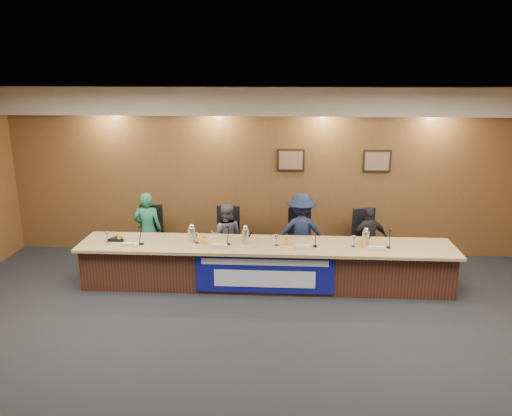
# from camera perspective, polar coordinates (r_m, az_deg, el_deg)

# --- Properties ---
(floor) EXTENTS (10.00, 10.00, 0.00)m
(floor) POSITION_cam_1_polar(r_m,az_deg,el_deg) (6.36, 0.16, -17.76)
(floor) COLOR black
(floor) RESTS_ON ground
(ceiling) EXTENTS (10.00, 8.00, 0.04)m
(ceiling) POSITION_cam_1_polar(r_m,az_deg,el_deg) (5.32, 0.18, 12.39)
(ceiling) COLOR silver
(ceiling) RESTS_ON wall_back
(wall_back) EXTENTS (10.00, 0.04, 3.20)m
(wall_back) POSITION_cam_1_polar(r_m,az_deg,el_deg) (9.50, 1.54, 4.07)
(wall_back) COLOR brown
(wall_back) RESTS_ON floor
(soffit) EXTENTS (10.00, 0.50, 0.50)m
(soffit) POSITION_cam_1_polar(r_m,az_deg,el_deg) (9.08, 1.55, 12.13)
(soffit) COLOR beige
(soffit) RESTS_ON wall_back
(dais_body) EXTENTS (6.00, 0.80, 0.70)m
(dais_body) POSITION_cam_1_polar(r_m,az_deg,el_deg) (8.33, 1.11, -6.61)
(dais_body) COLOR #422114
(dais_body) RESTS_ON floor
(dais_top) EXTENTS (6.10, 0.95, 0.05)m
(dais_top) POSITION_cam_1_polar(r_m,az_deg,el_deg) (8.15, 1.11, -4.30)
(dais_top) COLOR #A2814E
(dais_top) RESTS_ON dais_body
(banner) EXTENTS (2.20, 0.02, 0.65)m
(banner) POSITION_cam_1_polar(r_m,az_deg,el_deg) (7.94, 0.98, -7.54)
(banner) COLOR navy
(banner) RESTS_ON dais_body
(banner_text_upper) EXTENTS (2.00, 0.01, 0.10)m
(banner_text_upper) POSITION_cam_1_polar(r_m,az_deg,el_deg) (7.85, 0.99, -6.24)
(banner_text_upper) COLOR silver
(banner_text_upper) RESTS_ON banner
(banner_text_lower) EXTENTS (1.60, 0.01, 0.28)m
(banner_text_lower) POSITION_cam_1_polar(r_m,az_deg,el_deg) (7.96, 0.98, -8.11)
(banner_text_lower) COLOR silver
(banner_text_lower) RESTS_ON banner
(wall_photo_left) EXTENTS (0.52, 0.04, 0.42)m
(wall_photo_left) POSITION_cam_1_polar(r_m,az_deg,el_deg) (9.42, 3.99, 5.49)
(wall_photo_left) COLOR black
(wall_photo_left) RESTS_ON wall_back
(wall_photo_right) EXTENTS (0.52, 0.04, 0.42)m
(wall_photo_right) POSITION_cam_1_polar(r_m,az_deg,el_deg) (9.57, 13.65, 5.24)
(wall_photo_right) COLOR black
(wall_photo_right) RESTS_ON wall_back
(panelist_a) EXTENTS (0.53, 0.36, 1.39)m
(panelist_a) POSITION_cam_1_polar(r_m,az_deg,el_deg) (9.24, -12.26, -2.44)
(panelist_a) COLOR #1C6343
(panelist_a) RESTS_ON floor
(panelist_b) EXTENTS (0.60, 0.48, 1.20)m
(panelist_b) POSITION_cam_1_polar(r_m,az_deg,el_deg) (8.99, -3.45, -3.22)
(panelist_b) COLOR #515055
(panelist_b) RESTS_ON floor
(panelist_c) EXTENTS (0.92, 0.54, 1.41)m
(panelist_c) POSITION_cam_1_polar(r_m,az_deg,el_deg) (8.90, 5.18, -2.76)
(panelist_c) COLOR #151C37
(panelist_c) RESTS_ON floor
(panelist_d) EXTENTS (0.74, 0.45, 1.18)m
(panelist_d) POSITION_cam_1_polar(r_m,az_deg,el_deg) (9.06, 12.76, -3.52)
(panelist_d) COLOR black
(panelist_d) RESTS_ON floor
(office_chair_a) EXTENTS (0.50, 0.50, 0.08)m
(office_chair_a) POSITION_cam_1_polar(r_m,az_deg,el_deg) (9.39, -12.03, -3.50)
(office_chair_a) COLOR black
(office_chair_a) RESTS_ON floor
(office_chair_b) EXTENTS (0.50, 0.50, 0.08)m
(office_chair_b) POSITION_cam_1_polar(r_m,az_deg,el_deg) (9.12, -3.36, -3.75)
(office_chair_b) COLOR black
(office_chair_b) RESTS_ON floor
(office_chair_c) EXTENTS (0.53, 0.53, 0.08)m
(office_chair_c) POSITION_cam_1_polar(r_m,az_deg,el_deg) (9.07, 5.13, -3.91)
(office_chair_c) COLOR black
(office_chair_c) RESTS_ON floor
(office_chair_d) EXTENTS (0.59, 0.59, 0.08)m
(office_chair_d) POSITION_cam_1_polar(r_m,az_deg,el_deg) (9.19, 12.62, -3.98)
(office_chair_d) COLOR black
(office_chair_d) RESTS_ON floor
(nameplate_a) EXTENTS (0.24, 0.08, 0.10)m
(nameplate_a) POSITION_cam_1_polar(r_m,az_deg,el_deg) (8.24, -14.41, -4.08)
(nameplate_a) COLOR white
(nameplate_a) RESTS_ON dais_top
(microphone_a) EXTENTS (0.07, 0.07, 0.02)m
(microphone_a) POSITION_cam_1_polar(r_m,az_deg,el_deg) (8.33, -12.92, -4.01)
(microphone_a) COLOR black
(microphone_a) RESTS_ON dais_top
(juice_glass_a) EXTENTS (0.06, 0.06, 0.15)m
(juice_glass_a) POSITION_cam_1_polar(r_m,az_deg,el_deg) (8.54, -15.36, -3.23)
(juice_glass_a) COLOR orange
(juice_glass_a) RESTS_ON dais_top
(water_glass_a) EXTENTS (0.08, 0.08, 0.18)m
(water_glass_a) POSITION_cam_1_polar(r_m,az_deg,el_deg) (8.56, -16.62, -3.17)
(water_glass_a) COLOR silver
(water_glass_a) RESTS_ON dais_top
(nameplate_b) EXTENTS (0.24, 0.08, 0.10)m
(nameplate_b) POSITION_cam_1_polar(r_m,az_deg,el_deg) (7.96, -4.26, -4.31)
(nameplate_b) COLOR white
(nameplate_b) RESTS_ON dais_top
(microphone_b) EXTENTS (0.07, 0.07, 0.02)m
(microphone_b) POSITION_cam_1_polar(r_m,az_deg,el_deg) (8.12, -3.18, -4.13)
(microphone_b) COLOR black
(microphone_b) RESTS_ON dais_top
(juice_glass_b) EXTENTS (0.06, 0.06, 0.15)m
(juice_glass_b) POSITION_cam_1_polar(r_m,az_deg,el_deg) (8.14, -6.00, -3.66)
(juice_glass_b) COLOR orange
(juice_glass_b) RESTS_ON dais_top
(water_glass_b) EXTENTS (0.08, 0.08, 0.18)m
(water_glass_b) POSITION_cam_1_polar(r_m,az_deg,el_deg) (8.21, -6.78, -3.41)
(water_glass_b) COLOR silver
(water_glass_b) RESTS_ON dais_top
(nameplate_c) EXTENTS (0.24, 0.08, 0.10)m
(nameplate_c) POSITION_cam_1_polar(r_m,az_deg,el_deg) (7.92, 5.47, -4.43)
(nameplate_c) COLOR white
(nameplate_c) RESTS_ON dais_top
(microphone_c) EXTENTS (0.07, 0.07, 0.02)m
(microphone_c) POSITION_cam_1_polar(r_m,az_deg,el_deg) (8.08, 6.76, -4.33)
(microphone_c) COLOR black
(microphone_c) RESTS_ON dais_top
(juice_glass_c) EXTENTS (0.06, 0.06, 0.15)m
(juice_glass_c) POSITION_cam_1_polar(r_m,az_deg,el_deg) (8.09, 3.53, -3.74)
(juice_glass_c) COLOR orange
(juice_glass_c) RESTS_ON dais_top
(water_glass_c) EXTENTS (0.08, 0.08, 0.18)m
(water_glass_c) POSITION_cam_1_polar(r_m,az_deg,el_deg) (8.05, 2.34, -3.69)
(water_glass_c) COLOR silver
(water_glass_c) RESTS_ON dais_top
(nameplate_d) EXTENTS (0.24, 0.08, 0.10)m
(nameplate_d) POSITION_cam_1_polar(r_m,az_deg,el_deg) (8.05, 13.75, -4.48)
(nameplate_d) COLOR white
(nameplate_d) RESTS_ON dais_top
(microphone_d) EXTENTS (0.07, 0.07, 0.02)m
(microphone_d) POSITION_cam_1_polar(r_m,az_deg,el_deg) (8.24, 14.88, -4.35)
(microphone_d) COLOR black
(microphone_d) RESTS_ON dais_top
(juice_glass_d) EXTENTS (0.06, 0.06, 0.15)m
(juice_glass_d) POSITION_cam_1_polar(r_m,az_deg,el_deg) (8.14, 12.12, -3.94)
(juice_glass_d) COLOR orange
(juice_glass_d) RESTS_ON dais_top
(water_glass_d) EXTENTS (0.08, 0.08, 0.18)m
(water_glass_d) POSITION_cam_1_polar(r_m,az_deg,el_deg) (8.14, 11.08, -3.76)
(water_glass_d) COLOR silver
(water_glass_d) RESTS_ON dais_top
(carafe_left) EXTENTS (0.13, 0.13, 0.24)m
(carafe_left) POSITION_cam_1_polar(r_m,az_deg,el_deg) (8.29, -7.34, -3.04)
(carafe_left) COLOR silver
(carafe_left) RESTS_ON dais_top
(carafe_mid) EXTENTS (0.12, 0.12, 0.25)m
(carafe_mid) POSITION_cam_1_polar(r_m,az_deg,el_deg) (8.12, -1.21, -3.26)
(carafe_mid) COLOR silver
(carafe_mid) RESTS_ON dais_top
(carafe_right) EXTENTS (0.12, 0.12, 0.23)m
(carafe_right) POSITION_cam_1_polar(r_m,az_deg,el_deg) (8.26, 12.41, -3.37)
(carafe_right) COLOR silver
(carafe_right) RESTS_ON dais_top
(speakerphone) EXTENTS (0.32, 0.32, 0.05)m
(speakerphone) POSITION_cam_1_polar(r_m,az_deg,el_deg) (8.61, -15.57, -3.43)
(speakerphone) COLOR black
(speakerphone) RESTS_ON dais_top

